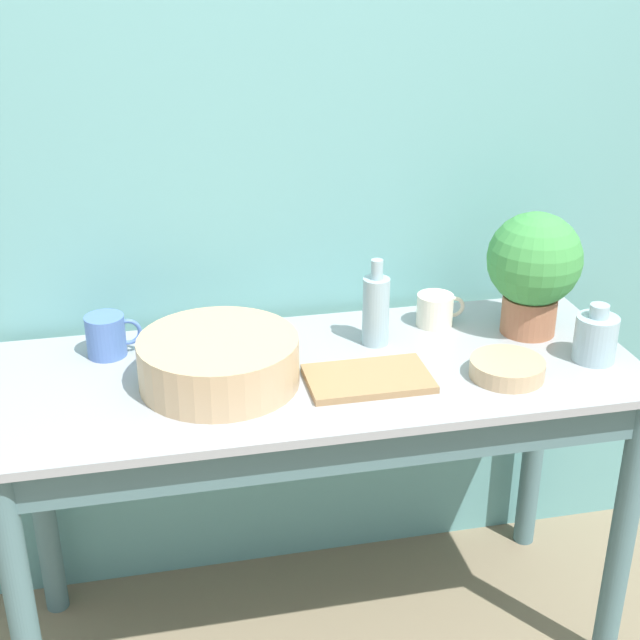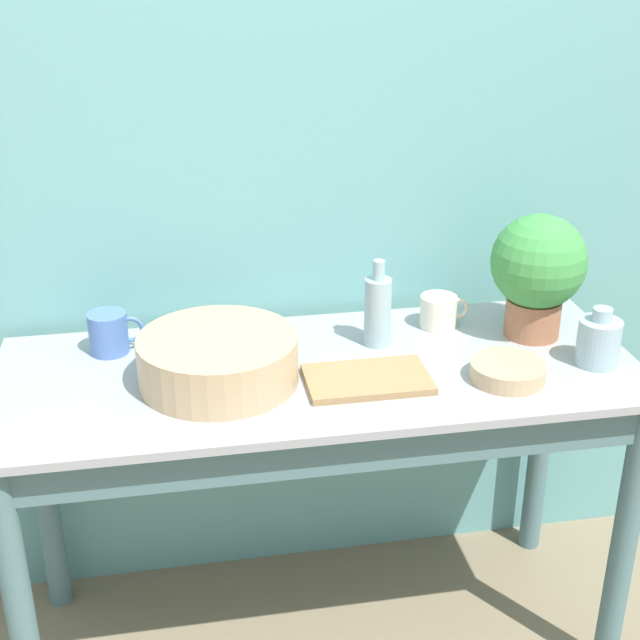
{
  "view_description": "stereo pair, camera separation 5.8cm",
  "coord_description": "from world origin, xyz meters",
  "px_view_note": "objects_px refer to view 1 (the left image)",
  "views": [
    {
      "loc": [
        -0.38,
        -1.47,
        1.73
      ],
      "look_at": [
        0.0,
        0.29,
        0.9
      ],
      "focal_mm": 50.0,
      "sensor_mm": 36.0,
      "label": 1
    },
    {
      "loc": [
        -0.32,
        -1.48,
        1.73
      ],
      "look_at": [
        0.0,
        0.29,
        0.9
      ],
      "focal_mm": 50.0,
      "sensor_mm": 36.0,
      "label": 2
    }
  ],
  "objects_px": {
    "mug_cream": "(436,310)",
    "mug_blue": "(107,336)",
    "bottle_short": "(596,337)",
    "bowl_small_tan": "(507,368)",
    "tray_board": "(368,379)",
    "bottle_tall": "(376,309)",
    "potted_plant": "(534,266)",
    "bowl_wash_large": "(219,361)"
  },
  "relations": [
    {
      "from": "bottle_short",
      "to": "potted_plant",
      "type": "bearing_deg",
      "value": 116.46
    },
    {
      "from": "mug_blue",
      "to": "tray_board",
      "type": "height_order",
      "value": "mug_blue"
    },
    {
      "from": "bottle_short",
      "to": "mug_blue",
      "type": "relative_size",
      "value": 1.08
    },
    {
      "from": "bowl_small_tan",
      "to": "tray_board",
      "type": "height_order",
      "value": "bowl_small_tan"
    },
    {
      "from": "potted_plant",
      "to": "bowl_small_tan",
      "type": "relative_size",
      "value": 1.83
    },
    {
      "from": "bottle_short",
      "to": "tray_board",
      "type": "xyz_separation_m",
      "value": [
        -0.54,
        0.0,
        -0.05
      ]
    },
    {
      "from": "mug_cream",
      "to": "mug_blue",
      "type": "relative_size",
      "value": 0.96
    },
    {
      "from": "bottle_short",
      "to": "bottle_tall",
      "type": "bearing_deg",
      "value": 157.92
    },
    {
      "from": "bowl_wash_large",
      "to": "mug_blue",
      "type": "relative_size",
      "value": 2.73
    },
    {
      "from": "mug_cream",
      "to": "tray_board",
      "type": "relative_size",
      "value": 0.45
    },
    {
      "from": "bowl_wash_large",
      "to": "mug_cream",
      "type": "bearing_deg",
      "value": 19.02
    },
    {
      "from": "bowl_wash_large",
      "to": "mug_cream",
      "type": "xyz_separation_m",
      "value": [
        0.56,
        0.19,
        -0.01
      ]
    },
    {
      "from": "bottle_tall",
      "to": "mug_cream",
      "type": "height_order",
      "value": "bottle_tall"
    },
    {
      "from": "bottle_short",
      "to": "mug_cream",
      "type": "bearing_deg",
      "value": 138.55
    },
    {
      "from": "bottle_short",
      "to": "mug_cream",
      "type": "height_order",
      "value": "bottle_short"
    },
    {
      "from": "tray_board",
      "to": "bowl_small_tan",
      "type": "bearing_deg",
      "value": -7.44
    },
    {
      "from": "mug_cream",
      "to": "bowl_small_tan",
      "type": "xyz_separation_m",
      "value": [
        0.07,
        -0.3,
        -0.02
      ]
    },
    {
      "from": "bowl_wash_large",
      "to": "bottle_short",
      "type": "xyz_separation_m",
      "value": [
        0.86,
        -0.07,
        0.0
      ]
    },
    {
      "from": "bottle_short",
      "to": "mug_blue",
      "type": "distance_m",
      "value": 1.13
    },
    {
      "from": "potted_plant",
      "to": "bottle_tall",
      "type": "xyz_separation_m",
      "value": [
        -0.39,
        0.02,
        -0.08
      ]
    },
    {
      "from": "potted_plant",
      "to": "tray_board",
      "type": "height_order",
      "value": "potted_plant"
    },
    {
      "from": "bowl_wash_large",
      "to": "tray_board",
      "type": "relative_size",
      "value": 1.29
    },
    {
      "from": "bowl_wash_large",
      "to": "mug_blue",
      "type": "distance_m",
      "value": 0.31
    },
    {
      "from": "bowl_wash_large",
      "to": "bottle_tall",
      "type": "bearing_deg",
      "value": 17.74
    },
    {
      "from": "bowl_small_tan",
      "to": "mug_blue",
      "type": "bearing_deg",
      "value": 161.19
    },
    {
      "from": "bowl_small_tan",
      "to": "mug_cream",
      "type": "bearing_deg",
      "value": 102.74
    },
    {
      "from": "bottle_tall",
      "to": "mug_blue",
      "type": "height_order",
      "value": "bottle_tall"
    },
    {
      "from": "potted_plant",
      "to": "bowl_small_tan",
      "type": "xyz_separation_m",
      "value": [
        -0.14,
        -0.21,
        -0.15
      ]
    },
    {
      "from": "mug_cream",
      "to": "mug_blue",
      "type": "xyz_separation_m",
      "value": [
        -0.8,
        -0.0,
        0.01
      ]
    },
    {
      "from": "potted_plant",
      "to": "bottle_short",
      "type": "bearing_deg",
      "value": -63.54
    },
    {
      "from": "mug_blue",
      "to": "mug_cream",
      "type": "bearing_deg",
      "value": 0.03
    },
    {
      "from": "potted_plant",
      "to": "tray_board",
      "type": "relative_size",
      "value": 1.12
    },
    {
      "from": "bowl_wash_large",
      "to": "bowl_small_tan",
      "type": "xyz_separation_m",
      "value": [
        0.63,
        -0.1,
        -0.03
      ]
    },
    {
      "from": "bowl_wash_large",
      "to": "mug_blue",
      "type": "xyz_separation_m",
      "value": [
        -0.24,
        0.19,
        -0.0
      ]
    },
    {
      "from": "bowl_wash_large",
      "to": "bowl_small_tan",
      "type": "height_order",
      "value": "bowl_wash_large"
    },
    {
      "from": "bottle_short",
      "to": "bowl_small_tan",
      "type": "distance_m",
      "value": 0.23
    },
    {
      "from": "potted_plant",
      "to": "bowl_wash_large",
      "type": "bearing_deg",
      "value": -172.18
    },
    {
      "from": "bowl_small_tan",
      "to": "tray_board",
      "type": "xyz_separation_m",
      "value": [
        -0.31,
        0.04,
        -0.01
      ]
    },
    {
      "from": "potted_plant",
      "to": "mug_blue",
      "type": "distance_m",
      "value": 1.03
    },
    {
      "from": "bottle_tall",
      "to": "bowl_small_tan",
      "type": "distance_m",
      "value": 0.34
    },
    {
      "from": "bowl_small_tan",
      "to": "bottle_short",
      "type": "bearing_deg",
      "value": 8.88
    },
    {
      "from": "bottle_tall",
      "to": "potted_plant",
      "type": "bearing_deg",
      "value": -2.67
    }
  ]
}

